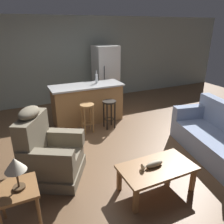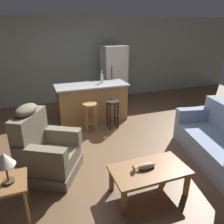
{
  "view_description": "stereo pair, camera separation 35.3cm",
  "coord_description": "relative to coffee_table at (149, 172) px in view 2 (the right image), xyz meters",
  "views": [
    {
      "loc": [
        -1.65,
        -3.67,
        2.32
      ],
      "look_at": [
        0.02,
        -0.1,
        0.75
      ],
      "focal_mm": 35.0,
      "sensor_mm": 36.0,
      "label": 1
    },
    {
      "loc": [
        -1.32,
        -3.81,
        2.32
      ],
      "look_at": [
        0.02,
        -0.1,
        0.75
      ],
      "focal_mm": 35.0,
      "sensor_mm": 36.0,
      "label": 2
    }
  ],
  "objects": [
    {
      "name": "ground_plane",
      "position": [
        -0.06,
        1.56,
        -0.36
      ],
      "size": [
        12.0,
        12.0,
        0.0
      ],
      "color": "brown"
    },
    {
      "name": "back_wall",
      "position": [
        -0.06,
        4.68,
        0.94
      ],
      "size": [
        12.0,
        0.05,
        2.6
      ],
      "color": "#939E93",
      "rests_on": "ground_plane"
    },
    {
      "name": "coffee_table",
      "position": [
        0.0,
        0.0,
        0.0
      ],
      "size": [
        1.1,
        0.6,
        0.42
      ],
      "color": "olive",
      "rests_on": "ground_plane"
    },
    {
      "name": "fish_figurine",
      "position": [
        -0.07,
        0.02,
        0.1
      ],
      "size": [
        0.34,
        0.1,
        0.1
      ],
      "color": "#4C3823",
      "rests_on": "coffee_table"
    },
    {
      "name": "couch",
      "position": [
        1.65,
        0.31,
        -0.02
      ],
      "size": [
        1.2,
        2.03,
        0.94
      ],
      "rotation": [
        0.0,
        0.0,
        2.94
      ],
      "color": "#8493B2",
      "rests_on": "ground_plane"
    },
    {
      "name": "recliner_near_lamp",
      "position": [
        -1.36,
        1.0,
        0.06
      ],
      "size": [
        1.15,
        1.15,
        1.2
      ],
      "rotation": [
        0.0,
        0.0,
        -0.52
      ],
      "color": "#756B56",
      "rests_on": "ground_plane"
    },
    {
      "name": "end_table",
      "position": [
        -1.86,
        0.19,
        0.1
      ],
      "size": [
        0.48,
        0.48,
        0.56
      ],
      "color": "olive",
      "rests_on": "ground_plane"
    },
    {
      "name": "table_lamp",
      "position": [
        -1.83,
        0.17,
        0.5
      ],
      "size": [
        0.24,
        0.24,
        0.41
      ],
      "color": "#4C3823",
      "rests_on": "end_table"
    },
    {
      "name": "kitchen_island",
      "position": [
        -0.06,
        2.91,
        0.11
      ],
      "size": [
        1.8,
        0.7,
        0.95
      ],
      "color": "#9E7042",
      "rests_on": "ground_plane"
    },
    {
      "name": "bar_stool_left",
      "position": [
        -0.28,
        2.28,
        0.11
      ],
      "size": [
        0.32,
        0.32,
        0.68
      ],
      "color": "#A87A47",
      "rests_on": "ground_plane"
    },
    {
      "name": "bar_stool_right",
      "position": [
        0.27,
        2.28,
        0.11
      ],
      "size": [
        0.32,
        0.32,
        0.68
      ],
      "color": "black",
      "rests_on": "ground_plane"
    },
    {
      "name": "refrigerator",
      "position": [
        0.98,
        4.11,
        0.52
      ],
      "size": [
        0.7,
        0.69,
        1.76
      ],
      "color": "white",
      "rests_on": "ground_plane"
    },
    {
      "name": "bottle_tall_green",
      "position": [
        0.24,
        2.98,
        0.71
      ],
      "size": [
        0.07,
        0.07,
        0.32
      ],
      "color": "silver",
      "rests_on": "kitchen_island"
    }
  ]
}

